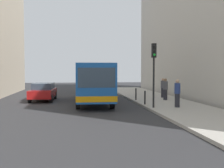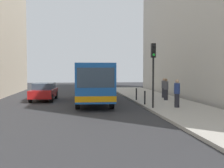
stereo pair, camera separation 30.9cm
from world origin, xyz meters
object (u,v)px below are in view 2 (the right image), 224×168
(car_beside_bus, at_px, (44,91))
(traffic_light, at_px, (153,63))
(pedestrian_far_sidewalk, at_px, (164,88))
(car_behind_bus, at_px, (92,85))
(bollard_near, at_px, (145,98))
(bus, at_px, (93,81))
(bollard_mid, at_px, (136,94))
(pedestrian_near_signal, at_px, (177,93))
(pedestrian_mid_sidewalk, at_px, (166,89))

(car_beside_bus, height_order, traffic_light, traffic_light)
(car_beside_bus, xyz_separation_m, pedestrian_far_sidewalk, (10.32, -0.31, 0.22))
(car_behind_bus, relative_size, bollard_near, 4.70)
(bus, relative_size, car_beside_bus, 2.47)
(bollard_mid, distance_m, pedestrian_near_signal, 4.92)
(bollard_near, distance_m, bollard_mid, 2.82)
(pedestrian_far_sidewalk, bearing_deg, bus, -114.58)
(bollard_near, height_order, pedestrian_mid_sidewalk, pedestrian_mid_sidewalk)
(pedestrian_near_signal, distance_m, pedestrian_mid_sidewalk, 4.41)
(car_behind_bus, xyz_separation_m, pedestrian_mid_sidewalk, (5.43, -10.89, 0.24))
(car_behind_bus, height_order, pedestrian_near_signal, pedestrian_near_signal)
(traffic_light, relative_size, bollard_near, 4.32)
(bus, relative_size, pedestrian_far_sidewalk, 6.50)
(pedestrian_near_signal, bearing_deg, pedestrian_mid_sidewalk, -131.67)
(bus, distance_m, traffic_light, 6.31)
(car_behind_bus, xyz_separation_m, pedestrian_near_signal, (4.74, -15.25, 0.27))
(bollard_near, xyz_separation_m, bollard_mid, (0.00, 2.82, 0.00))
(bus, xyz_separation_m, bollard_near, (3.48, -3.26, -1.10))
(bollard_mid, xyz_separation_m, pedestrian_mid_sidewalk, (2.38, -0.25, 0.39))
(bus, xyz_separation_m, pedestrian_near_signal, (5.16, -5.05, -0.67))
(bollard_near, bearing_deg, pedestrian_far_sidewalk, 58.17)
(car_beside_bus, height_order, bollard_mid, car_beside_bus)
(pedestrian_near_signal, bearing_deg, bus, -76.96)
(traffic_light, bearing_deg, car_behind_bus, 101.70)
(bus, xyz_separation_m, traffic_light, (3.58, -5.03, 1.28))
(bus, height_order, pedestrian_far_sidewalk, bus)
(traffic_light, bearing_deg, bollard_near, 93.24)
(bus, bearing_deg, bollard_mid, 173.95)
(pedestrian_mid_sidewalk, distance_m, pedestrian_far_sidewalk, 2.02)
(car_beside_bus, distance_m, pedestrian_near_signal, 11.33)
(car_beside_bus, distance_m, bollard_near, 8.93)
(bus, bearing_deg, pedestrian_far_sidewalk, -167.32)
(bollard_near, relative_size, pedestrian_mid_sidewalk, 0.55)
(bollard_near, xyz_separation_m, pedestrian_mid_sidewalk, (2.38, 2.57, 0.39))
(traffic_light, relative_size, pedestrian_far_sidewalk, 2.41)
(bollard_near, height_order, bollard_mid, same)
(bus, relative_size, bollard_near, 11.65)
(car_beside_bus, xyz_separation_m, bollard_mid, (7.49, -2.03, -0.16))
(bus, distance_m, car_behind_bus, 10.26)
(pedestrian_near_signal, bearing_deg, car_behind_bus, -105.36)
(traffic_light, bearing_deg, pedestrian_far_sidewalk, 66.67)
(bus, relative_size, traffic_light, 2.70)
(traffic_light, distance_m, pedestrian_near_signal, 2.51)
(traffic_light, distance_m, pedestrian_far_sidewalk, 7.16)
(traffic_light, bearing_deg, pedestrian_mid_sidewalk, 62.34)
(traffic_light, height_order, bollard_mid, traffic_light)
(traffic_light, xyz_separation_m, bollard_near, (-0.10, 1.77, -2.38))
(pedestrian_near_signal, xyz_separation_m, pedestrian_far_sidewalk, (1.14, 6.33, -0.06))
(bollard_mid, xyz_separation_m, pedestrian_near_signal, (1.68, -4.61, 0.43))
(pedestrian_mid_sidewalk, bearing_deg, pedestrian_far_sidewalk, -43.55)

